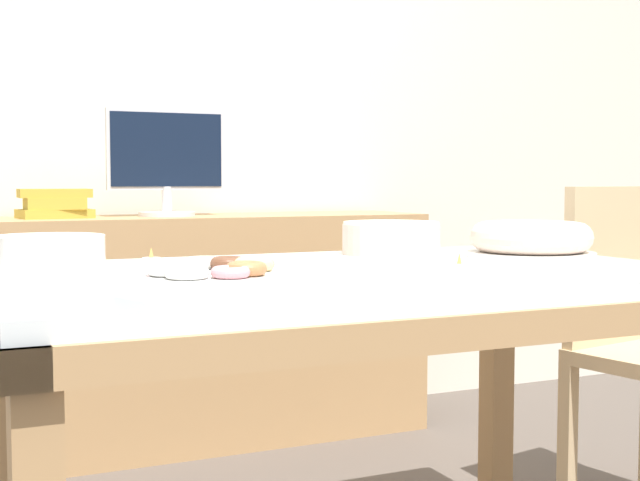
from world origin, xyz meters
name	(u,v)px	position (x,y,z in m)	size (l,w,h in m)	color
wall_back	(141,90)	(0.00, 1.76, 1.30)	(8.00, 0.10, 2.60)	silver
dining_table	(344,317)	(0.00, 0.00, 0.67)	(1.46, 0.89, 0.77)	silver
sideboard	(164,331)	(0.00, 1.46, 0.41)	(1.94, 0.44, 0.83)	tan
computer_monitor	(166,163)	(0.02, 1.46, 1.02)	(0.42, 0.20, 0.38)	silver
book_stack	(55,204)	(-0.37, 1.46, 0.88)	(0.25, 0.18, 0.10)	#B29933
cake_chocolate_round	(391,242)	(0.20, 0.16, 0.81)	(0.30, 0.30, 0.09)	white
cake_golden_bundt	(531,239)	(0.54, 0.08, 0.82)	(0.31, 0.31, 0.08)	white
pastry_platter	(210,273)	(-0.32, -0.09, 0.79)	(0.37, 0.37, 0.04)	white
plate_stack	(49,256)	(-0.58, 0.10, 0.81)	(0.21, 0.21, 0.08)	white
tealight_centre	(73,259)	(-0.49, 0.36, 0.78)	(0.04, 0.04, 0.04)	silver
tealight_near_front	(151,260)	(-0.34, 0.26, 0.78)	(0.04, 0.04, 0.04)	silver
tealight_near_cakes	(459,267)	(0.19, -0.14, 0.78)	(0.04, 0.04, 0.04)	silver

